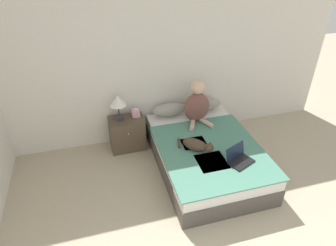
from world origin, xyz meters
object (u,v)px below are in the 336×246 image
at_px(table_lamp, 118,102).
at_px(person_sitting, 197,104).
at_px(cat_tabby, 197,145).
at_px(bed, 205,155).
at_px(tissue_box, 136,113).
at_px(laptop_open, 239,158).
at_px(nightstand, 127,133).
at_px(pillow_near, 169,109).
at_px(pillow_far, 204,104).

bearing_deg(table_lamp, person_sitting, -12.30).
bearing_deg(cat_tabby, person_sitting, 115.01).
height_order(bed, tissue_box, tissue_box).
height_order(bed, cat_tabby, cat_tabby).
distance_m(person_sitting, cat_tabby, 0.79).
xyz_separation_m(laptop_open, tissue_box, (-1.12, 1.39, 0.08)).
xyz_separation_m(table_lamp, tissue_box, (0.26, 0.04, -0.25)).
bearing_deg(nightstand, pillow_near, 3.89).
xyz_separation_m(bed, table_lamp, (-1.13, 0.84, 0.62)).
xyz_separation_m(pillow_far, laptop_open, (-0.05, -1.38, -0.06)).
bearing_deg(pillow_near, laptop_open, -67.85).
bearing_deg(laptop_open, tissue_box, 105.62).
bearing_deg(bed, table_lamp, 143.21).
bearing_deg(nightstand, person_sitting, -12.14).
bearing_deg(tissue_box, pillow_near, -1.00).
distance_m(bed, pillow_far, 0.98).
distance_m(bed, table_lamp, 1.54).
bearing_deg(pillow_near, pillow_far, 0.00).
bearing_deg(bed, nightstand, 141.59).
distance_m(bed, pillow_near, 0.98).
xyz_separation_m(pillow_far, tissue_box, (-1.17, 0.01, 0.02)).
distance_m(cat_tabby, laptop_open, 0.59).
bearing_deg(bed, pillow_far, 70.55).
xyz_separation_m(pillow_near, pillow_far, (0.61, 0.00, 0.00)).
distance_m(pillow_far, cat_tabby, 1.12).
distance_m(cat_tabby, nightstand, 1.30).
bearing_deg(cat_tabby, bed, 78.23).
height_order(cat_tabby, table_lamp, table_lamp).
distance_m(pillow_far, tissue_box, 1.17).
xyz_separation_m(pillow_near, table_lamp, (-0.82, -0.03, 0.27)).
bearing_deg(tissue_box, table_lamp, -172.36).
bearing_deg(table_lamp, pillow_far, 1.03).
bearing_deg(nightstand, cat_tabby, -48.72).
relative_size(bed, laptop_open, 5.02).
distance_m(bed, cat_tabby, 0.40).
bearing_deg(pillow_far, bed, -109.45).
bearing_deg(tissue_box, cat_tabby, -56.66).
bearing_deg(pillow_far, pillow_near, 180.00).
xyz_separation_m(cat_tabby, table_lamp, (-0.93, 0.98, 0.29)).
relative_size(cat_tabby, table_lamp, 1.13).
bearing_deg(pillow_near, table_lamp, -178.20).
height_order(person_sitting, laptop_open, person_sitting).
distance_m(laptop_open, tissue_box, 1.78).
relative_size(pillow_near, pillow_far, 1.00).
xyz_separation_m(bed, cat_tabby, (-0.20, -0.13, 0.32)).
distance_m(nightstand, table_lamp, 0.59).
bearing_deg(table_lamp, laptop_open, -44.33).
bearing_deg(laptop_open, bed, 93.36).
bearing_deg(pillow_near, cat_tabby, -83.83).
relative_size(pillow_near, person_sitting, 0.81).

